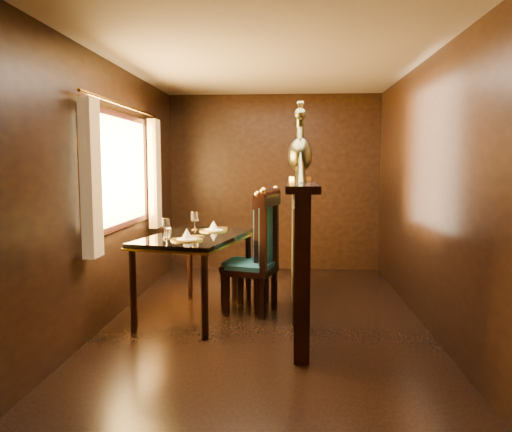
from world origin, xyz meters
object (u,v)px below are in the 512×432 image
object	(u,v)px
chair_left	(262,248)
peacock_left	(300,140)
chair_right	(256,246)
dining_table	(196,243)
peacock_right	(300,142)

from	to	relation	value
chair_left	peacock_left	size ratio (longest dim) A/B	1.66
chair_left	chair_right	xyz separation A→B (m)	(-0.08, 0.25, -0.02)
dining_table	peacock_right	bearing A→B (deg)	22.72
peacock_right	chair_left	bearing A→B (deg)	-169.71
peacock_left	peacock_right	bearing A→B (deg)	90.00
dining_table	chair_right	world-z (taller)	chair_right
peacock_right	peacock_left	bearing A→B (deg)	-90.00
chair_left	peacock_left	world-z (taller)	peacock_left
peacock_left	chair_right	bearing A→B (deg)	140.84
chair_left	peacock_left	distance (m)	1.14
chair_right	peacock_left	xyz separation A→B (m)	(0.45, -0.37, 1.10)
dining_table	chair_left	xyz separation A→B (m)	(0.66, 0.11, -0.07)
chair_right	peacock_right	size ratio (longest dim) A/B	1.66
peacock_left	peacock_right	size ratio (longest dim) A/B	1.04
peacock_left	peacock_right	distance (m)	0.19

